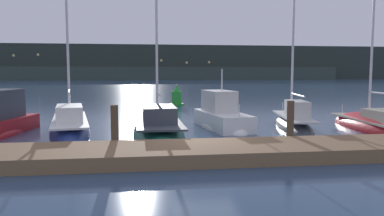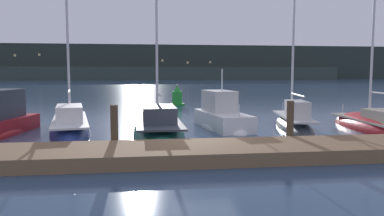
{
  "view_description": "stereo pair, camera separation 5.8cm",
  "coord_description": "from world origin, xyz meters",
  "px_view_note": "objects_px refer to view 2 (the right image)",
  "views": [
    {
      "loc": [
        -2.38,
        -13.83,
        2.9
      ],
      "look_at": [
        0.0,
        3.79,
        1.2
      ],
      "focal_mm": 35.0,
      "sensor_mm": 36.0,
      "label": 1
    },
    {
      "loc": [
        -2.32,
        -13.83,
        2.9
      ],
      "look_at": [
        0.0,
        3.79,
        1.2
      ],
      "focal_mm": 35.0,
      "sensor_mm": 36.0,
      "label": 2
    }
  ],
  "objects_px": {
    "channel_buoy": "(177,97)",
    "motorboat_berth_6": "(222,121)",
    "sailboat_berth_7": "(294,125)",
    "sailboat_berth_8": "(376,129)",
    "sailboat_berth_4": "(70,130)",
    "sailboat_berth_5": "(158,131)"
  },
  "relations": [
    {
      "from": "channel_buoy",
      "to": "motorboat_berth_6",
      "type": "bearing_deg",
      "value": -85.51
    },
    {
      "from": "channel_buoy",
      "to": "sailboat_berth_7",
      "type": "bearing_deg",
      "value": -72.11
    },
    {
      "from": "motorboat_berth_6",
      "to": "sailboat_berth_8",
      "type": "relative_size",
      "value": 0.44
    },
    {
      "from": "sailboat_berth_4",
      "to": "channel_buoy",
      "type": "bearing_deg",
      "value": 65.9
    },
    {
      "from": "sailboat_berth_4",
      "to": "motorboat_berth_6",
      "type": "xyz_separation_m",
      "value": [
        7.54,
        0.71,
        0.21
      ]
    },
    {
      "from": "sailboat_berth_7",
      "to": "channel_buoy",
      "type": "distance_m",
      "value": 15.26
    },
    {
      "from": "sailboat_berth_5",
      "to": "motorboat_berth_6",
      "type": "bearing_deg",
      "value": 22.83
    },
    {
      "from": "sailboat_berth_8",
      "to": "sailboat_berth_4",
      "type": "bearing_deg",
      "value": 175.49
    },
    {
      "from": "motorboat_berth_6",
      "to": "channel_buoy",
      "type": "height_order",
      "value": "motorboat_berth_6"
    },
    {
      "from": "sailboat_berth_4",
      "to": "motorboat_berth_6",
      "type": "relative_size",
      "value": 1.96
    },
    {
      "from": "sailboat_berth_5",
      "to": "motorboat_berth_6",
      "type": "distance_m",
      "value": 3.67
    },
    {
      "from": "sailboat_berth_4",
      "to": "sailboat_berth_8",
      "type": "distance_m",
      "value": 15.03
    },
    {
      "from": "sailboat_berth_8",
      "to": "channel_buoy",
      "type": "bearing_deg",
      "value": 118.61
    },
    {
      "from": "motorboat_berth_6",
      "to": "sailboat_berth_7",
      "type": "xyz_separation_m",
      "value": [
        3.61,
        -0.78,
        -0.15
      ]
    },
    {
      "from": "sailboat_berth_4",
      "to": "channel_buoy",
      "type": "xyz_separation_m",
      "value": [
        6.46,
        14.44,
        0.56
      ]
    },
    {
      "from": "sailboat_berth_5",
      "to": "sailboat_berth_7",
      "type": "relative_size",
      "value": 1.29
    },
    {
      "from": "motorboat_berth_6",
      "to": "channel_buoy",
      "type": "distance_m",
      "value": 13.78
    },
    {
      "from": "sailboat_berth_4",
      "to": "sailboat_berth_8",
      "type": "height_order",
      "value": "sailboat_berth_8"
    },
    {
      "from": "sailboat_berth_5",
      "to": "sailboat_berth_4",
      "type": "bearing_deg",
      "value": 170.31
    },
    {
      "from": "sailboat_berth_8",
      "to": "channel_buoy",
      "type": "distance_m",
      "value": 17.81
    },
    {
      "from": "sailboat_berth_5",
      "to": "sailboat_berth_7",
      "type": "xyz_separation_m",
      "value": [
        6.98,
        0.64,
        0.05
      ]
    },
    {
      "from": "sailboat_berth_5",
      "to": "channel_buoy",
      "type": "bearing_deg",
      "value": 81.37
    }
  ]
}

